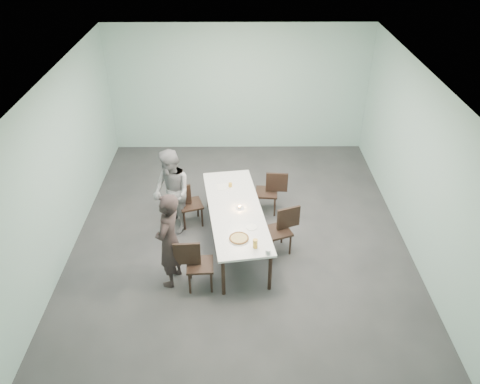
{
  "coord_description": "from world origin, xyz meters",
  "views": [
    {
      "loc": [
        -0.06,
        -6.88,
        5.42
      ],
      "look_at": [
        0.0,
        -0.11,
        1.0
      ],
      "focal_mm": 35.0,
      "sensor_mm": 36.0,
      "label": 1
    }
  ],
  "objects_px": {
    "chair_far_left": "(186,202)",
    "side_plate": "(252,227)",
    "beer_glass": "(255,244)",
    "water_tumbler": "(268,252)",
    "table": "(235,212)",
    "pizza": "(239,238)",
    "chair_near_right": "(282,227)",
    "diner_near": "(169,241)",
    "chair_near_left": "(195,262)",
    "chair_far_right": "(271,189)",
    "amber_tumbler": "(230,185)",
    "tealight": "(240,207)",
    "diner_far": "(172,192)"
  },
  "relations": [
    {
      "from": "table",
      "to": "water_tumbler",
      "type": "relative_size",
      "value": 30.02
    },
    {
      "from": "diner_near",
      "to": "tealight",
      "type": "relative_size",
      "value": 29.7
    },
    {
      "from": "water_tumbler",
      "to": "diner_near",
      "type": "bearing_deg",
      "value": 171.24
    },
    {
      "from": "chair_far_left",
      "to": "pizza",
      "type": "relative_size",
      "value": 2.56
    },
    {
      "from": "table",
      "to": "pizza",
      "type": "xyz_separation_m",
      "value": [
        0.06,
        -0.82,
        0.08
      ]
    },
    {
      "from": "diner_far",
      "to": "amber_tumbler",
      "type": "bearing_deg",
      "value": 71.32
    },
    {
      "from": "chair_near_left",
      "to": "diner_far",
      "type": "height_order",
      "value": "diner_far"
    },
    {
      "from": "chair_far_right",
      "to": "tealight",
      "type": "xyz_separation_m",
      "value": [
        -0.62,
        -0.99,
        0.27
      ]
    },
    {
      "from": "table",
      "to": "chair_near_right",
      "type": "relative_size",
      "value": 3.11
    },
    {
      "from": "chair_far_left",
      "to": "diner_far",
      "type": "relative_size",
      "value": 0.54
    },
    {
      "from": "chair_near_left",
      "to": "diner_near",
      "type": "relative_size",
      "value": 0.52
    },
    {
      "from": "diner_near",
      "to": "chair_far_right",
      "type": "bearing_deg",
      "value": 153.75
    },
    {
      "from": "chair_near_left",
      "to": "diner_far",
      "type": "xyz_separation_m",
      "value": [
        -0.51,
        1.53,
        0.31
      ]
    },
    {
      "from": "pizza",
      "to": "beer_glass",
      "type": "bearing_deg",
      "value": -39.28
    },
    {
      "from": "beer_glass",
      "to": "amber_tumbler",
      "type": "distance_m",
      "value": 1.79
    },
    {
      "from": "chair_far_left",
      "to": "pizza",
      "type": "height_order",
      "value": "chair_far_left"
    },
    {
      "from": "chair_near_right",
      "to": "water_tumbler",
      "type": "xyz_separation_m",
      "value": [
        -0.32,
        -1.0,
        0.29
      ]
    },
    {
      "from": "diner_near",
      "to": "tealight",
      "type": "height_order",
      "value": "diner_near"
    },
    {
      "from": "diner_near",
      "to": "pizza",
      "type": "distance_m",
      "value": 1.09
    },
    {
      "from": "diner_near",
      "to": "chair_far_left",
      "type": "bearing_deg",
      "value": -169.08
    },
    {
      "from": "chair_far_right",
      "to": "side_plate",
      "type": "height_order",
      "value": "chair_far_right"
    },
    {
      "from": "chair_near_right",
      "to": "pizza",
      "type": "bearing_deg",
      "value": 20.37
    },
    {
      "from": "chair_far_left",
      "to": "chair_far_right",
      "type": "bearing_deg",
      "value": -3.29
    },
    {
      "from": "chair_near_left",
      "to": "diner_far",
      "type": "relative_size",
      "value": 0.54
    },
    {
      "from": "table",
      "to": "diner_near",
      "type": "height_order",
      "value": "diner_near"
    },
    {
      "from": "table",
      "to": "water_tumbler",
      "type": "xyz_separation_m",
      "value": [
        0.49,
        -1.18,
        0.1
      ]
    },
    {
      "from": "side_plate",
      "to": "amber_tumbler",
      "type": "relative_size",
      "value": 2.25
    },
    {
      "from": "beer_glass",
      "to": "water_tumbler",
      "type": "bearing_deg",
      "value": -40.32
    },
    {
      "from": "chair_near_left",
      "to": "chair_near_right",
      "type": "relative_size",
      "value": 1.0
    },
    {
      "from": "table",
      "to": "chair_far_left",
      "type": "bearing_deg",
      "value": 146.98
    },
    {
      "from": "chair_far_left",
      "to": "side_plate",
      "type": "xyz_separation_m",
      "value": [
        1.19,
        -1.12,
        0.25
      ]
    },
    {
      "from": "chair_near_left",
      "to": "table",
      "type": "bearing_deg",
      "value": 55.64
    },
    {
      "from": "side_plate",
      "to": "water_tumbler",
      "type": "distance_m",
      "value": 0.7
    },
    {
      "from": "diner_far",
      "to": "water_tumbler",
      "type": "distance_m",
      "value": 2.32
    },
    {
      "from": "diner_near",
      "to": "beer_glass",
      "type": "xyz_separation_m",
      "value": [
        1.33,
        -0.08,
        -0.01
      ]
    },
    {
      "from": "water_tumbler",
      "to": "tealight",
      "type": "xyz_separation_m",
      "value": [
        -0.42,
        1.21,
        -0.02
      ]
    },
    {
      "from": "diner_far",
      "to": "side_plate",
      "type": "bearing_deg",
      "value": 22.68
    },
    {
      "from": "chair_far_left",
      "to": "pizza",
      "type": "xyz_separation_m",
      "value": [
        0.98,
        -1.42,
        0.27
      ]
    },
    {
      "from": "chair_far_right",
      "to": "amber_tumbler",
      "type": "relative_size",
      "value": 10.88
    },
    {
      "from": "chair_near_left",
      "to": "chair_far_left",
      "type": "relative_size",
      "value": 1.0
    },
    {
      "from": "chair_far_left",
      "to": "side_plate",
      "type": "relative_size",
      "value": 4.83
    },
    {
      "from": "chair_far_left",
      "to": "chair_far_right",
      "type": "distance_m",
      "value": 1.66
    },
    {
      "from": "diner_near",
      "to": "side_plate",
      "type": "xyz_separation_m",
      "value": [
        1.29,
        0.43,
        -0.08
      ]
    },
    {
      "from": "diner_far",
      "to": "beer_glass",
      "type": "xyz_separation_m",
      "value": [
        1.46,
        -1.48,
        0.01
      ]
    },
    {
      "from": "diner_near",
      "to": "diner_far",
      "type": "distance_m",
      "value": 1.41
    },
    {
      "from": "chair_far_left",
      "to": "diner_far",
      "type": "bearing_deg",
      "value": -167.0
    },
    {
      "from": "diner_far",
      "to": "diner_near",
      "type": "bearing_deg",
      "value": -27.73
    },
    {
      "from": "diner_near",
      "to": "side_plate",
      "type": "height_order",
      "value": "diner_near"
    },
    {
      "from": "table",
      "to": "chair_far_right",
      "type": "distance_m",
      "value": 1.24
    },
    {
      "from": "pizza",
      "to": "beer_glass",
      "type": "height_order",
      "value": "beer_glass"
    }
  ]
}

